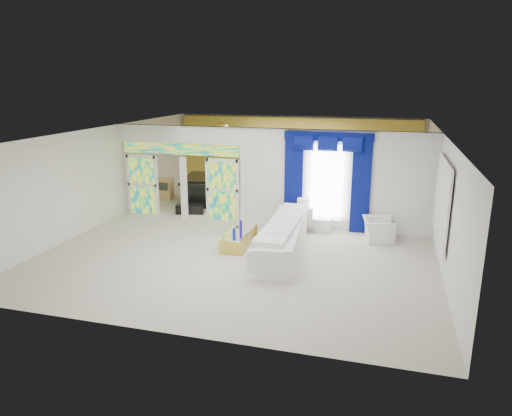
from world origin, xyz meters
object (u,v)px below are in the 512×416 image
(console_table, at_px, (312,224))
(armchair, at_px, (378,229))
(white_sofa, at_px, (285,239))
(grand_piano, at_px, (207,189))
(coffee_table, at_px, (239,238))

(console_table, relative_size, armchair, 1.19)
(console_table, bearing_deg, white_sofa, -100.31)
(console_table, relative_size, grand_piano, 0.59)
(armchair, xyz_separation_m, grand_piano, (-6.25, 2.71, 0.18))
(white_sofa, xyz_separation_m, armchair, (2.34, 1.73, -0.07))
(armchair, bearing_deg, console_table, 68.07)
(console_table, height_order, armchair, armchair)
(grand_piano, bearing_deg, console_table, -41.71)
(armchair, distance_m, grand_piano, 6.81)
(coffee_table, bearing_deg, console_table, 46.83)
(console_table, distance_m, grand_piano, 4.88)
(white_sofa, distance_m, console_table, 2.20)
(white_sofa, bearing_deg, console_table, 75.00)
(coffee_table, xyz_separation_m, console_table, (1.74, 1.86, -0.00))
(coffee_table, xyz_separation_m, grand_piano, (-2.56, 4.14, 0.30))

